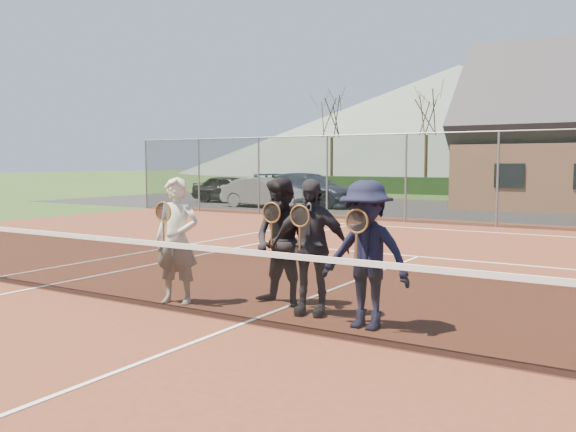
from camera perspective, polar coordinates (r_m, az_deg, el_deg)
name	(u,v)px	position (r m, az deg, el deg)	size (l,w,h in m)	color
ground	(534,213)	(26.49, 22.02, 0.25)	(220.00, 220.00, 0.00)	#274117
court_surface	(243,325)	(7.74, -4.22, -10.11)	(30.00, 30.00, 0.02)	#562819
tarmac_carpark	(437,209)	(27.44, 13.76, 0.63)	(40.00, 12.00, 0.01)	black
hedge_row	(572,189)	(38.33, 25.07, 2.32)	(40.00, 1.20, 1.10)	black
hill_west	(457,120)	(105.47, 15.58, 8.61)	(110.00, 110.00, 18.00)	#506057
car_a	(231,189)	(31.04, -5.38, 2.53)	(1.66, 4.12, 1.40)	black
car_b	(265,193)	(27.58, -2.19, 2.20)	(1.44, 4.12, 1.36)	gray
car_c	(309,190)	(28.21, 2.01, 2.46)	(2.18, 5.36, 1.55)	#1A2235
court_markings	(243,324)	(7.74, -4.22, -10.00)	(11.03, 23.83, 0.01)	white
tennis_net	(243,283)	(7.62, -4.25, -6.27)	(11.68, 0.08, 1.10)	slate
perimeter_fence	(498,179)	(20.04, 19.03, 3.29)	(30.07, 0.07, 3.02)	slate
tree_a	(332,110)	(44.21, 4.13, 9.87)	(3.20, 3.20, 7.77)	#392615
tree_b	(427,105)	(41.45, 12.87, 10.09)	(3.20, 3.20, 7.77)	#342413
player_a	(177,241)	(8.81, -10.35, -2.28)	(0.74, 0.58, 1.80)	beige
player_b	(282,242)	(8.55, -0.55, -2.43)	(0.92, 0.74, 1.80)	black
player_c	(310,247)	(8.04, 2.09, -2.90)	(1.13, 0.67, 1.80)	#232227
player_d	(366,255)	(7.41, 7.32, -3.62)	(1.20, 0.74, 1.80)	black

